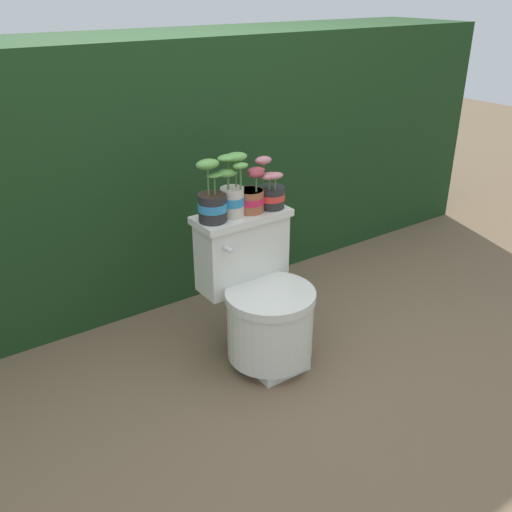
{
  "coord_description": "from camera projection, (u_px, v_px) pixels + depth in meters",
  "views": [
    {
      "loc": [
        -1.17,
        -1.64,
        1.49
      ],
      "look_at": [
        0.04,
        0.09,
        0.47
      ],
      "focal_mm": 40.0,
      "sensor_mm": 36.0,
      "label": 1
    }
  ],
  "objects": [
    {
      "name": "ground_plane",
      "position": [
        261.0,
        364.0,
        2.46
      ],
      "size": [
        12.0,
        12.0,
        0.0
      ],
      "primitive_type": "plane",
      "color": "brown"
    },
    {
      "name": "hedge_backdrop",
      "position": [
        147.0,
        165.0,
        2.93
      ],
      "size": [
        4.17,
        0.67,
        1.27
      ],
      "color": "#193819",
      "rests_on": "ground"
    },
    {
      "name": "toilet",
      "position": [
        261.0,
        300.0,
        2.4
      ],
      "size": [
        0.41,
        0.48,
        0.63
      ],
      "color": "silver",
      "rests_on": "ground"
    },
    {
      "name": "potted_plant_left",
      "position": [
        212.0,
        202.0,
        2.23
      ],
      "size": [
        0.12,
        0.12,
        0.26
      ],
      "color": "#262628",
      "rests_on": "toilet"
    },
    {
      "name": "potted_plant_midleft",
      "position": [
        232.0,
        190.0,
        2.27
      ],
      "size": [
        0.14,
        0.11,
        0.26
      ],
      "color": "beige",
      "rests_on": "toilet"
    },
    {
      "name": "potted_plant_middle",
      "position": [
        251.0,
        197.0,
        2.34
      ],
      "size": [
        0.12,
        0.12,
        0.19
      ],
      "color": "#9E5638",
      "rests_on": "toilet"
    },
    {
      "name": "potted_plant_midright",
      "position": [
        271.0,
        191.0,
        2.37
      ],
      "size": [
        0.13,
        0.12,
        0.22
      ],
      "color": "#262628",
      "rests_on": "toilet"
    }
  ]
}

